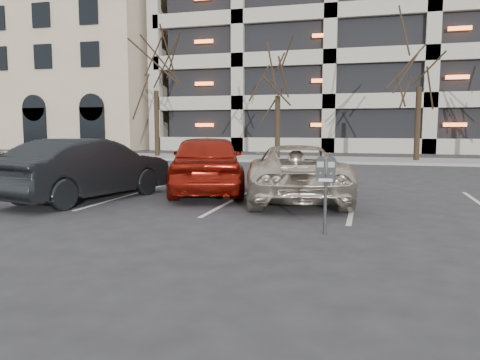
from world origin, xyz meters
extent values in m
plane|color=#28282B|center=(0.00, 0.00, 0.00)|extent=(140.00, 140.00, 0.00)
cube|color=gray|center=(0.00, 16.00, 0.06)|extent=(80.00, 4.00, 0.12)
cube|color=silver|center=(-7.00, 2.30, 0.01)|extent=(0.10, 5.20, 0.00)
cube|color=silver|center=(-4.20, 2.30, 0.01)|extent=(0.10, 5.20, 0.00)
cube|color=silver|center=(-1.40, 2.30, 0.01)|extent=(0.10, 5.20, 0.00)
cube|color=silver|center=(1.40, 2.30, 0.01)|extent=(0.10, 5.20, 0.00)
cube|color=tan|center=(-28.00, 30.00, 7.50)|extent=(26.00, 16.00, 15.00)
cylinder|color=black|center=(-10.00, 16.00, 1.90)|extent=(0.28, 0.28, 3.79)
cylinder|color=black|center=(-3.00, 16.00, 1.69)|extent=(0.28, 0.28, 3.38)
cylinder|color=black|center=(4.00, 16.00, 1.85)|extent=(0.28, 0.28, 3.70)
cylinder|color=black|center=(1.05, -1.07, 0.45)|extent=(0.06, 0.06, 0.90)
cube|color=black|center=(1.05, -1.07, 0.92)|extent=(0.30, 0.12, 0.06)
cube|color=silver|center=(1.05, -1.12, 0.90)|extent=(0.22, 0.02, 0.05)
cube|color=gray|center=(0.97, -1.14, 1.15)|extent=(0.11, 0.01, 0.09)
cube|color=gray|center=(1.14, -1.13, 1.15)|extent=(0.11, 0.01, 0.09)
imported|color=beige|center=(0.00, 2.49, 0.66)|extent=(3.22, 5.14, 1.32)
cube|color=#E14904|center=(-0.35, 1.66, 1.33)|extent=(0.10, 0.20, 0.01)
imported|color=maroon|center=(-2.40, 3.02, 0.79)|extent=(3.20, 4.98, 1.58)
imported|color=black|center=(-4.78, 1.19, 0.74)|extent=(2.56, 4.71, 1.47)
camera|label=1|loc=(1.70, -8.64, 1.74)|focal=35.00mm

